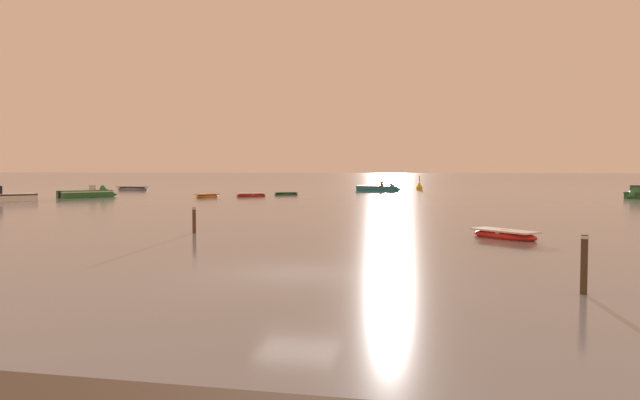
{
  "coord_description": "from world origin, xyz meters",
  "views": [
    {
      "loc": [
        4.86,
        -18.92,
        3.29
      ],
      "look_at": [
        -5.92,
        30.29,
        0.72
      ],
      "focal_mm": 35.24,
      "sensor_mm": 36.0,
      "label": 1
    }
  ],
  "objects_px": {
    "motorboat_moored_4": "(94,195)",
    "mooring_post_right": "(194,221)",
    "rowboat_moored_0": "(251,195)",
    "rowboat_moored_2": "(132,189)",
    "channel_buoy": "(419,187)",
    "rowboat_moored_6": "(505,235)",
    "motorboat_moored_0": "(383,189)",
    "rowboat_moored_3": "(380,187)",
    "rowboat_moored_4": "(207,196)",
    "mooring_post_near": "(584,266)",
    "rowboat_moored_1": "(286,194)"
  },
  "relations": [
    {
      "from": "rowboat_moored_3",
      "to": "motorboat_moored_4",
      "type": "relative_size",
      "value": 0.53
    },
    {
      "from": "rowboat_moored_0",
      "to": "mooring_post_right",
      "type": "relative_size",
      "value": 2.48
    },
    {
      "from": "mooring_post_near",
      "to": "rowboat_moored_2",
      "type": "bearing_deg",
      "value": 126.74
    },
    {
      "from": "rowboat_moored_2",
      "to": "mooring_post_near",
      "type": "relative_size",
      "value": 2.74
    },
    {
      "from": "rowboat_moored_2",
      "to": "rowboat_moored_3",
      "type": "distance_m",
      "value": 38.45
    },
    {
      "from": "rowboat_moored_2",
      "to": "rowboat_moored_3",
      "type": "bearing_deg",
      "value": 25.28
    },
    {
      "from": "rowboat_moored_1",
      "to": "rowboat_moored_6",
      "type": "xyz_separation_m",
      "value": [
        22.54,
        -43.26,
        0.02
      ]
    },
    {
      "from": "rowboat_moored_0",
      "to": "rowboat_moored_2",
      "type": "bearing_deg",
      "value": -71.37
    },
    {
      "from": "rowboat_moored_1",
      "to": "rowboat_moored_6",
      "type": "distance_m",
      "value": 48.78
    },
    {
      "from": "mooring_post_near",
      "to": "rowboat_moored_6",
      "type": "bearing_deg",
      "value": 94.59
    },
    {
      "from": "rowboat_moored_1",
      "to": "rowboat_moored_2",
      "type": "distance_m",
      "value": 28.61
    },
    {
      "from": "rowboat_moored_1",
      "to": "motorboat_moored_0",
      "type": "bearing_deg",
      "value": 29.71
    },
    {
      "from": "rowboat_moored_0",
      "to": "motorboat_moored_0",
      "type": "distance_m",
      "value": 23.84
    },
    {
      "from": "rowboat_moored_6",
      "to": "motorboat_moored_4",
      "type": "distance_m",
      "value": 53.15
    },
    {
      "from": "rowboat_moored_4",
      "to": "mooring_post_near",
      "type": "height_order",
      "value": "mooring_post_near"
    },
    {
      "from": "motorboat_moored_4",
      "to": "channel_buoy",
      "type": "bearing_deg",
      "value": -10.5
    },
    {
      "from": "rowboat_moored_2",
      "to": "rowboat_moored_6",
      "type": "relative_size",
      "value": 1.39
    },
    {
      "from": "rowboat_moored_3",
      "to": "rowboat_moored_6",
      "type": "distance_m",
      "value": 72.26
    },
    {
      "from": "rowboat_moored_6",
      "to": "mooring_post_near",
      "type": "distance_m",
      "value": 13.18
    },
    {
      "from": "rowboat_moored_1",
      "to": "rowboat_moored_3",
      "type": "xyz_separation_m",
      "value": [
        8.08,
        27.53,
        0.02
      ]
    },
    {
      "from": "rowboat_moored_0",
      "to": "rowboat_moored_6",
      "type": "distance_m",
      "value": 46.06
    },
    {
      "from": "motorboat_moored_4",
      "to": "rowboat_moored_6",
      "type": "bearing_deg",
      "value": -91.43
    },
    {
      "from": "motorboat_moored_0",
      "to": "rowboat_moored_4",
      "type": "bearing_deg",
      "value": -131.24
    },
    {
      "from": "motorboat_moored_0",
      "to": "rowboat_moored_6",
      "type": "relative_size",
      "value": 1.92
    },
    {
      "from": "motorboat_moored_0",
      "to": "rowboat_moored_3",
      "type": "xyz_separation_m",
      "value": [
        -1.91,
        12.29,
        -0.16
      ]
    },
    {
      "from": "rowboat_moored_3",
      "to": "motorboat_moored_4",
      "type": "distance_m",
      "value": 47.04
    },
    {
      "from": "channel_buoy",
      "to": "mooring_post_near",
      "type": "height_order",
      "value": "channel_buoy"
    },
    {
      "from": "rowboat_moored_3",
      "to": "channel_buoy",
      "type": "relative_size",
      "value": 1.51
    },
    {
      "from": "rowboat_moored_1",
      "to": "mooring_post_right",
      "type": "relative_size",
      "value": 2.14
    },
    {
      "from": "rowboat_moored_1",
      "to": "motorboat_moored_0",
      "type": "relative_size",
      "value": 0.47
    },
    {
      "from": "motorboat_moored_4",
      "to": "mooring_post_right",
      "type": "xyz_separation_m",
      "value": [
        26.74,
        -33.47,
        0.32
      ]
    },
    {
      "from": "rowboat_moored_4",
      "to": "mooring_post_right",
      "type": "bearing_deg",
      "value": 43.2
    },
    {
      "from": "rowboat_moored_1",
      "to": "rowboat_moored_0",
      "type": "bearing_deg",
      "value": -147.66
    },
    {
      "from": "rowboat_moored_3",
      "to": "rowboat_moored_6",
      "type": "xyz_separation_m",
      "value": [
        14.46,
        -70.79,
        0.01
      ]
    },
    {
      "from": "rowboat_moored_3",
      "to": "mooring_post_near",
      "type": "distance_m",
      "value": 85.35
    },
    {
      "from": "rowboat_moored_6",
      "to": "mooring_post_right",
      "type": "bearing_deg",
      "value": 45.81
    },
    {
      "from": "motorboat_moored_0",
      "to": "mooring_post_near",
      "type": "distance_m",
      "value": 72.91
    },
    {
      "from": "rowboat_moored_1",
      "to": "rowboat_moored_3",
      "type": "bearing_deg",
      "value": 46.59
    },
    {
      "from": "rowboat_moored_6",
      "to": "motorboat_moored_0",
      "type": "bearing_deg",
      "value": -35.25
    },
    {
      "from": "motorboat_moored_0",
      "to": "motorboat_moored_4",
      "type": "bearing_deg",
      "value": -144.03
    },
    {
      "from": "rowboat_moored_0",
      "to": "channel_buoy",
      "type": "xyz_separation_m",
      "value": [
        17.68,
        26.19,
        0.31
      ]
    },
    {
      "from": "rowboat_moored_0",
      "to": "motorboat_moored_0",
      "type": "relative_size",
      "value": 0.55
    },
    {
      "from": "motorboat_moored_0",
      "to": "motorboat_moored_4",
      "type": "relative_size",
      "value": 1.0
    },
    {
      "from": "mooring_post_right",
      "to": "channel_buoy",
      "type": "bearing_deg",
      "value": 83.47
    },
    {
      "from": "rowboat_moored_6",
      "to": "rowboat_moored_1",
      "type": "bearing_deg",
      "value": -19.83
    },
    {
      "from": "rowboat_moored_4",
      "to": "rowboat_moored_2",
      "type": "bearing_deg",
      "value": -112.3
    },
    {
      "from": "rowboat_moored_0",
      "to": "rowboat_moored_1",
      "type": "distance_m",
      "value": 5.62
    },
    {
      "from": "rowboat_moored_6",
      "to": "mooring_post_right",
      "type": "xyz_separation_m",
      "value": [
        -15.22,
        -0.84,
        0.47
      ]
    },
    {
      "from": "rowboat_moored_3",
      "to": "rowboat_moored_2",
      "type": "bearing_deg",
      "value": -38.06
    },
    {
      "from": "motorboat_moored_4",
      "to": "rowboat_moored_3",
      "type": "bearing_deg",
      "value": 0.67
    }
  ]
}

